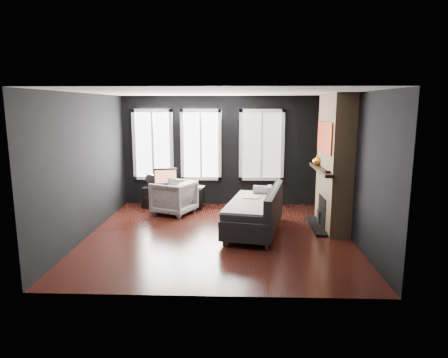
{
  "coord_description": "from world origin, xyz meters",
  "views": [
    {
      "loc": [
        0.38,
        -7.37,
        2.48
      ],
      "look_at": [
        0.1,
        0.3,
        1.05
      ],
      "focal_mm": 32.0,
      "sensor_mm": 36.0,
      "label": 1
    }
  ],
  "objects_px": {
    "media_console": "(174,197)",
    "mug": "(190,185)",
    "monitor": "(165,176)",
    "mantel_vase": "(317,160)",
    "armchair": "(174,196)",
    "sofa": "(254,210)",
    "book": "(197,182)"
  },
  "relations": [
    {
      "from": "mantel_vase",
      "to": "monitor",
      "type": "bearing_deg",
      "value": 163.23
    },
    {
      "from": "monitor",
      "to": "book",
      "type": "xyz_separation_m",
      "value": [
        0.75,
        0.04,
        -0.14
      ]
    },
    {
      "from": "armchair",
      "to": "media_console",
      "type": "bearing_deg",
      "value": -146.0
    },
    {
      "from": "media_console",
      "to": "mug",
      "type": "distance_m",
      "value": 0.51
    },
    {
      "from": "media_console",
      "to": "book",
      "type": "bearing_deg",
      "value": 7.66
    },
    {
      "from": "armchair",
      "to": "book",
      "type": "height_order",
      "value": "armchair"
    },
    {
      "from": "sofa",
      "to": "armchair",
      "type": "distance_m",
      "value": 2.19
    },
    {
      "from": "armchair",
      "to": "media_console",
      "type": "xyz_separation_m",
      "value": [
        -0.1,
        0.58,
        -0.17
      ]
    },
    {
      "from": "mug",
      "to": "monitor",
      "type": "bearing_deg",
      "value": 176.71
    },
    {
      "from": "sofa",
      "to": "monitor",
      "type": "distance_m",
      "value": 2.79
    },
    {
      "from": "media_console",
      "to": "mug",
      "type": "bearing_deg",
      "value": -2.25
    },
    {
      "from": "armchair",
      "to": "mug",
      "type": "height_order",
      "value": "armchair"
    },
    {
      "from": "mug",
      "to": "book",
      "type": "xyz_separation_m",
      "value": [
        0.16,
        0.08,
        0.06
      ]
    },
    {
      "from": "media_console",
      "to": "mug",
      "type": "height_order",
      "value": "mug"
    },
    {
      "from": "book",
      "to": "mantel_vase",
      "type": "relative_size",
      "value": 1.16
    },
    {
      "from": "armchair",
      "to": "monitor",
      "type": "height_order",
      "value": "monitor"
    },
    {
      "from": "armchair",
      "to": "mug",
      "type": "distance_m",
      "value": 0.63
    },
    {
      "from": "sofa",
      "to": "media_console",
      "type": "relative_size",
      "value": 1.4
    },
    {
      "from": "mantel_vase",
      "to": "sofa",
      "type": "bearing_deg",
      "value": -149.75
    },
    {
      "from": "monitor",
      "to": "mug",
      "type": "bearing_deg",
      "value": -17.01
    },
    {
      "from": "armchair",
      "to": "sofa",
      "type": "bearing_deg",
      "value": 79.23
    },
    {
      "from": "armchair",
      "to": "mug",
      "type": "xyz_separation_m",
      "value": [
        0.3,
        0.53,
        0.15
      ]
    },
    {
      "from": "media_console",
      "to": "mantel_vase",
      "type": "distance_m",
      "value": 3.58
    },
    {
      "from": "monitor",
      "to": "mantel_vase",
      "type": "xyz_separation_m",
      "value": [
        3.44,
        -1.04,
        0.56
      ]
    },
    {
      "from": "armchair",
      "to": "mantel_vase",
      "type": "distance_m",
      "value": 3.31
    },
    {
      "from": "monitor",
      "to": "mug",
      "type": "distance_m",
      "value": 0.62
    },
    {
      "from": "media_console",
      "to": "mantel_vase",
      "type": "height_order",
      "value": "mantel_vase"
    },
    {
      "from": "sofa",
      "to": "armchair",
      "type": "bearing_deg",
      "value": 156.52
    },
    {
      "from": "media_console",
      "to": "monitor",
      "type": "xyz_separation_m",
      "value": [
        -0.19,
        -0.01,
        0.52
      ]
    },
    {
      "from": "monitor",
      "to": "mug",
      "type": "xyz_separation_m",
      "value": [
        0.59,
        -0.03,
        -0.2
      ]
    },
    {
      "from": "mug",
      "to": "mantel_vase",
      "type": "distance_m",
      "value": 3.11
    },
    {
      "from": "sofa",
      "to": "media_console",
      "type": "distance_m",
      "value": 2.65
    }
  ]
}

